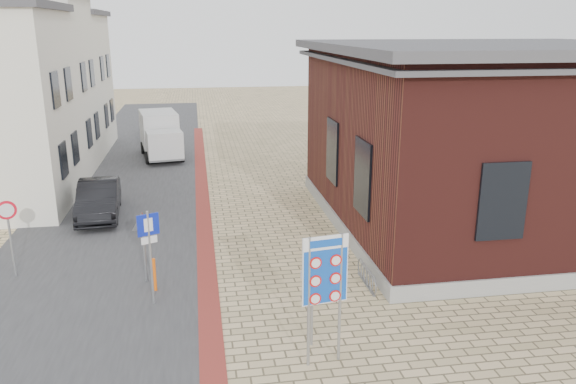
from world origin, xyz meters
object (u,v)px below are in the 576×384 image
object	(u,v)px
border_sign	(325,273)
essen_sign	(312,295)
sedan	(99,199)
box_truck	(161,135)
parking_sign	(149,241)
bollard	(155,275)

from	to	relation	value
border_sign	essen_sign	world-z (taller)	border_sign
sedan	box_truck	xyz separation A→B (m)	(1.92, 10.57, 0.61)
sedan	parking_sign	size ratio (longest dim) A/B	1.62
essen_sign	bollard	distance (m)	5.31
box_truck	parking_sign	xyz separation A→B (m)	(0.70, -18.58, 0.52)
border_sign	parking_sign	size ratio (longest dim) A/B	1.14
sedan	bollard	world-z (taller)	sedan
border_sign	bollard	world-z (taller)	border_sign
parking_sign	box_truck	bearing A→B (deg)	68.81
box_truck	bollard	xyz separation A→B (m)	(0.70, -17.78, -0.83)
sedan	box_truck	bearing A→B (deg)	75.21
parking_sign	bollard	xyz separation A→B (m)	(0.00, 0.80, -1.35)
border_sign	essen_sign	bearing A→B (deg)	90.44
box_truck	parking_sign	size ratio (longest dim) A/B	1.92
border_sign	bollard	size ratio (longest dim) A/B	3.05
box_truck	essen_sign	size ratio (longest dim) A/B	2.55
essen_sign	parking_sign	distance (m)	4.78
essen_sign	parking_sign	world-z (taller)	parking_sign
sedan	bollard	bearing A→B (deg)	-74.56
parking_sign	sedan	bearing A→B (deg)	84.74
box_truck	sedan	bearing A→B (deg)	-109.69
border_sign	box_truck	bearing A→B (deg)	93.25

